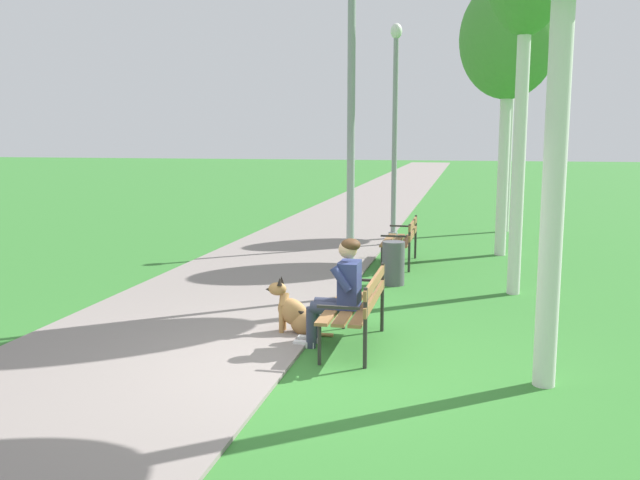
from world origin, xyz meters
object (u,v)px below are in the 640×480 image
Objects in this scene: lamp_post_mid at (395,133)px; lamp_post_near at (351,133)px; person_seated_on_near_bench at (340,288)px; dog_shepherd at (297,314)px; park_bench_mid at (403,237)px; birch_tree_third at (508,41)px; litter_bin at (393,263)px; birch_tree_fourth at (513,37)px; park_bench_near at (359,303)px.

lamp_post_near is at bearing -90.69° from lamp_post_mid.
person_seated_on_near_bench is 0.80m from dog_shepherd.
park_bench_mid is 4.33m from birch_tree_third.
birch_tree_third is at bearing 60.83° from litter_bin.
lamp_post_near reaches higher than park_bench_mid.
dog_shepherd is at bearing -106.36° from birch_tree_fourth.
person_seated_on_near_bench reaches higher than park_bench_near.
park_bench_near and park_bench_mid have the same top height.
lamp_post_mid reaches higher than dog_shepherd.
birch_tree_third is 3.56m from birch_tree_fourth.
dog_shepherd is at bearing 159.62° from park_bench_near.
birch_tree_third is at bearing 67.41° from dog_shepherd.
dog_shepherd is at bearing -104.94° from litter_bin.
park_bench_near reaches higher than litter_bin.
person_seated_on_near_bench reaches higher than park_bench_mid.
lamp_post_near is at bearing -107.99° from birch_tree_fourth.
lamp_post_near is at bearing -117.72° from birch_tree_third.
lamp_post_mid is at bearing 89.31° from lamp_post_near.
park_bench_mid is 6.83m from birch_tree_fourth.
lamp_post_mid is (0.37, 6.97, 2.16)m from dog_shepherd.
park_bench_near is 0.32× the size of lamp_post_mid.
park_bench_mid is 0.28× the size of birch_tree_third.
litter_bin is at bearing 86.16° from person_seated_on_near_bench.
park_bench_near reaches higher than dog_shepherd.
birch_tree_fourth reaches higher than park_bench_near.
birch_tree_third is 0.91× the size of birch_tree_fourth.
person_seated_on_near_bench is 0.21× the size of birch_tree_fourth.
dog_shepherd is 0.14× the size of birch_tree_fourth.
birch_tree_fourth is (2.28, 10.11, 4.03)m from person_seated_on_near_bench.
park_bench_near is 1.00× the size of park_bench_mid.
birch_tree_third reaches higher than park_bench_mid.
litter_bin is at bearing -107.00° from birch_tree_fourth.
birch_tree_third is (2.61, 6.27, 3.90)m from dog_shepherd.
park_bench_near is 0.89m from dog_shepherd.
park_bench_near is at bearing -89.96° from park_bench_mid.
litter_bin is at bearing -89.22° from park_bench_mid.
birch_tree_third is at bearing 73.00° from person_seated_on_near_bench.
person_seated_on_near_bench is at bearing -102.72° from birch_tree_fourth.
dog_shepherd is at bearing 150.40° from person_seated_on_near_bench.
lamp_post_near is 5.07m from lamp_post_mid.
park_bench_mid is 3.51m from lamp_post_near.
lamp_post_near is (-0.48, 2.20, 1.90)m from park_bench_near.
birch_tree_fourth reaches higher than lamp_post_mid.
person_seated_on_near_bench is 1.50× the size of dog_shepherd.
park_bench_mid is 2.14× the size of litter_bin.
birch_tree_third is (1.81, 1.45, 3.65)m from park_bench_mid.
park_bench_near is 2.14× the size of litter_bin.
birch_tree_third reaches higher than litter_bin.
birch_tree_third is at bearing 38.61° from park_bench_mid.
dog_shepherd is (-0.59, 0.33, -0.42)m from person_seated_on_near_bench.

